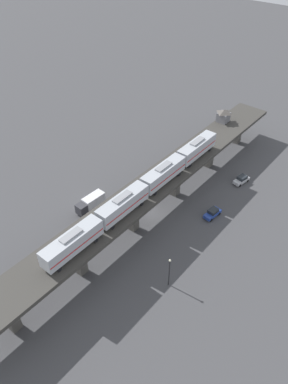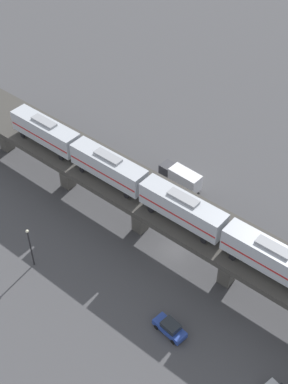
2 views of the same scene
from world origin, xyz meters
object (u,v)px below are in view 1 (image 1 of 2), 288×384
Objects in this scene: subway_train at (144,188)px; street_car_blue at (213,213)px; signal_hut at (224,115)px; delivery_truck at (91,203)px; street_car_silver at (242,180)px; street_lamp at (169,270)px.

subway_train is 18.25m from street_car_blue.
subway_train is at bearing 94.67° from signal_hut.
signal_hut is at bearing -103.62° from delivery_truck.
street_car_blue is 27.17m from delivery_truck.
street_car_blue is (-9.84, -11.94, -9.68)m from subway_train.
delivery_truck is (12.92, 2.87, -8.86)m from subway_train.
delivery_truck is at bearing 33.05° from street_car_blue.
delivery_truck is at bearing 53.32° from street_car_silver.
street_lamp is at bearing 144.82° from subway_train.
street_lamp is at bearing 108.87° from signal_hut.
subway_train is 37.87m from signal_hut.
street_car_silver is 0.64× the size of delivery_truck.
street_car_blue is at bearing -129.49° from subway_train.
street_car_blue is (-12.92, 25.80, -8.94)m from signal_hut.
street_lamp is at bearing 98.36° from street_car_blue.
subway_train is 14.66× the size of signal_hut.
delivery_truck is at bearing -13.59° from street_lamp.
signal_hut is 0.49× the size of street_lamp.
subway_train is at bearing -35.18° from street_lamp.
street_car_blue is 0.63× the size of delivery_truck.
subway_train reaches higher than street_car_silver.
delivery_truck reaches higher than street_car_silver.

